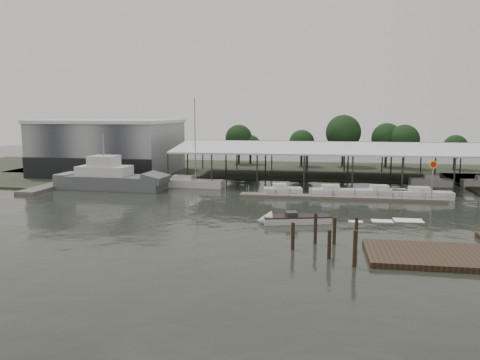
% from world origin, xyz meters
% --- Properties ---
extents(ground, '(200.00, 200.00, 0.00)m').
position_xyz_m(ground, '(0.00, 0.00, 0.00)').
color(ground, black).
rests_on(ground, ground).
extents(land_strip_far, '(140.00, 30.00, 0.30)m').
position_xyz_m(land_strip_far, '(0.00, 42.00, 0.10)').
color(land_strip_far, '#394130').
rests_on(land_strip_far, ground).
extents(land_strip_west, '(20.00, 40.00, 0.30)m').
position_xyz_m(land_strip_west, '(-40.00, 30.00, 0.10)').
color(land_strip_west, '#394130').
rests_on(land_strip_west, ground).
extents(storage_warehouse, '(24.50, 20.50, 10.50)m').
position_xyz_m(storage_warehouse, '(-28.00, 29.94, 5.29)').
color(storage_warehouse, gray).
rests_on(storage_warehouse, ground).
extents(covered_boat_shed, '(58.24, 24.00, 6.96)m').
position_xyz_m(covered_boat_shed, '(17.00, 28.00, 6.13)').
color(covered_boat_shed, silver).
rests_on(covered_boat_shed, ground).
extents(trawler_dock, '(3.00, 18.00, 0.50)m').
position_xyz_m(trawler_dock, '(-30.00, 14.00, 0.25)').
color(trawler_dock, slate).
rests_on(trawler_dock, ground).
extents(floating_dock, '(28.00, 2.00, 1.40)m').
position_xyz_m(floating_dock, '(15.00, 10.00, 0.20)').
color(floating_dock, slate).
rests_on(floating_dock, ground).
extents(shell_fuel_sign, '(1.10, 0.18, 5.55)m').
position_xyz_m(shell_fuel_sign, '(27.00, 9.99, 3.93)').
color(shell_fuel_sign, gray).
rests_on(shell_fuel_sign, ground).
extents(boardwalk_platform, '(15.00, 12.00, 0.50)m').
position_xyz_m(boardwalk_platform, '(24.55, -15.27, 0.20)').
color(boardwalk_platform, '#322214').
rests_on(boardwalk_platform, ground).
extents(grey_trawler, '(17.83, 5.78, 8.84)m').
position_xyz_m(grey_trawler, '(-20.06, 12.90, 1.58)').
color(grey_trawler, '#585C61').
rests_on(grey_trawler, ground).
extents(white_sailboat, '(10.11, 3.14, 14.36)m').
position_xyz_m(white_sailboat, '(-8.13, 16.71, 0.66)').
color(white_sailboat, silver).
rests_on(white_sailboat, ground).
extents(speedboat_underway, '(18.60, 6.53, 2.00)m').
position_xyz_m(speedboat_underway, '(9.05, -5.57, 0.39)').
color(speedboat_underway, silver).
rests_on(speedboat_underway, ground).
extents(moored_cruiser_0, '(5.77, 3.13, 1.70)m').
position_xyz_m(moored_cruiser_0, '(6.82, 11.87, 0.61)').
color(moored_cruiser_0, silver).
rests_on(moored_cruiser_0, ground).
extents(moored_cruiser_1, '(7.12, 2.94, 1.70)m').
position_xyz_m(moored_cruiser_1, '(14.11, 11.93, 0.61)').
color(moored_cruiser_1, silver).
rests_on(moored_cruiser_1, ground).
extents(moored_cruiser_2, '(7.16, 3.21, 1.70)m').
position_xyz_m(moored_cruiser_2, '(20.96, 12.72, 0.61)').
color(moored_cruiser_2, silver).
rests_on(moored_cruiser_2, ground).
extents(moored_cruiser_3, '(8.01, 2.29, 1.70)m').
position_xyz_m(moored_cruiser_3, '(26.20, 11.98, 0.61)').
color(moored_cruiser_3, silver).
rests_on(moored_cruiser_3, ground).
extents(mooring_pilings, '(5.97, 7.84, 3.50)m').
position_xyz_m(mooring_pilings, '(13.06, -15.15, 0.98)').
color(mooring_pilings, '#322319').
rests_on(mooring_pilings, ground).
extents(horizon_tree_line, '(65.95, 8.91, 11.41)m').
position_xyz_m(horizon_tree_line, '(22.66, 48.43, 6.19)').
color(horizon_tree_line, black).
rests_on(horizon_tree_line, ground).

